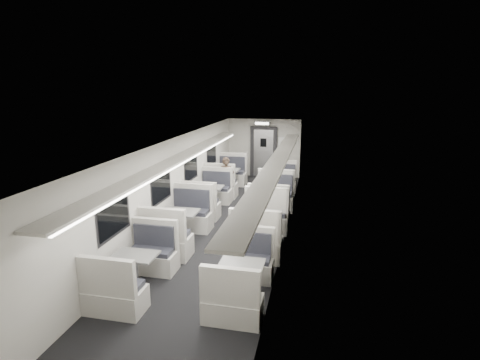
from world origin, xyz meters
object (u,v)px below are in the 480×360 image
at_px(booth_right_b, 272,205).
at_px(booth_right_d, 242,280).
at_px(booth_right_a, 280,186).
at_px(passenger, 226,179).
at_px(exit_sign, 262,123).
at_px(booth_left_c, 179,226).
at_px(booth_left_a, 226,179).
at_px(booth_left_b, 209,198).
at_px(vestibule_door, 263,152).
at_px(booth_left_d, 136,271).
at_px(booth_right_c, 262,228).

bearing_deg(booth_right_b, booth_right_d, -90.00).
xyz_separation_m(booth_right_a, passenger, (-1.71, -0.77, 0.36)).
distance_m(booth_right_d, exit_sign, 8.99).
height_order(booth_left_c, exit_sign, exit_sign).
height_order(booth_left_a, booth_left_b, booth_left_a).
bearing_deg(booth_left_b, vestibule_door, 77.72).
relative_size(booth_left_a, booth_right_d, 1.17).
distance_m(booth_left_a, booth_left_c, 4.73).
relative_size(passenger, vestibule_door, 0.69).
relative_size(booth_left_a, exit_sign, 3.66).
height_order(booth_right_a, booth_right_d, booth_right_a).
height_order(booth_left_b, exit_sign, exit_sign).
xyz_separation_m(booth_right_a, booth_right_b, (0.00, -2.24, 0.04)).
relative_size(booth_left_a, passenger, 1.56).
height_order(booth_left_b, passenger, passenger).
xyz_separation_m(booth_left_a, booth_right_b, (2.00, -2.64, 0.00)).
distance_m(booth_right_b, vestibule_door, 5.15).
relative_size(booth_left_b, booth_left_d, 1.06).
bearing_deg(booth_left_d, exit_sign, 83.56).
distance_m(booth_left_c, booth_right_d, 2.91).
xyz_separation_m(booth_left_a, exit_sign, (1.00, 1.88, 1.87)).
xyz_separation_m(booth_left_a, booth_right_c, (2.00, -4.42, 0.00)).
height_order(booth_left_c, booth_right_a, booth_left_c).
relative_size(booth_right_a, booth_right_b, 0.90).
xyz_separation_m(passenger, exit_sign, (0.71, 3.05, 1.55)).
height_order(booth_right_c, exit_sign, exit_sign).
bearing_deg(vestibule_door, booth_right_a, -70.17).
relative_size(booth_right_c, vestibule_door, 1.08).
height_order(booth_left_c, passenger, passenger).
xyz_separation_m(booth_right_c, booth_right_d, (0.00, -2.42, -0.06)).
xyz_separation_m(booth_right_b, passenger, (-1.71, 1.47, 0.32)).
relative_size(booth_left_a, booth_left_b, 1.07).
distance_m(booth_right_b, exit_sign, 5.00).
xyz_separation_m(booth_left_d, vestibule_door, (1.00, 9.35, 0.68)).
bearing_deg(passenger, vestibule_door, 74.68).
height_order(booth_left_b, vestibule_door, vestibule_door).
distance_m(booth_left_d, vestibule_door, 9.43).
bearing_deg(vestibule_door, booth_left_b, -102.28).
height_order(booth_right_a, vestibule_door, vestibule_door).
relative_size(booth_left_c, booth_right_b, 0.98).
relative_size(booth_left_a, booth_right_c, 1.00).
bearing_deg(booth_left_d, booth_right_b, 65.26).
bearing_deg(booth_right_a, booth_left_d, -106.91).
bearing_deg(exit_sign, booth_left_a, -118.01).
bearing_deg(booth_right_a, passenger, -155.81).
bearing_deg(booth_right_b, booth_left_b, 168.22).
relative_size(booth_right_a, exit_sign, 3.32).
xyz_separation_m(booth_right_c, vestibule_door, (-1.00, 6.79, 0.63)).
relative_size(booth_left_a, booth_right_b, 0.99).
bearing_deg(booth_left_c, booth_left_b, 90.00).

